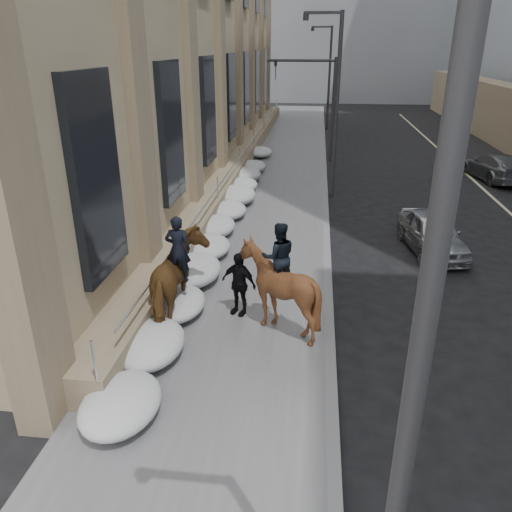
{
  "coord_description": "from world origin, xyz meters",
  "views": [
    {
      "loc": [
        2.05,
        -9.25,
        6.73
      ],
      "look_at": [
        0.66,
        2.43,
        1.7
      ],
      "focal_mm": 35.0,
      "sensor_mm": 36.0,
      "label": 1
    }
  ],
  "objects_px": {
    "pedestrian": "(239,284)",
    "car_silver": "(432,233)",
    "mounted_horse_left": "(179,279)",
    "car_grey": "(495,167)",
    "mounted_horse_right": "(278,285)"
  },
  "relations": [
    {
      "from": "pedestrian",
      "to": "car_silver",
      "type": "distance_m",
      "value": 8.0
    },
    {
      "from": "mounted_horse_right",
      "to": "car_grey",
      "type": "xyz_separation_m",
      "value": [
        10.26,
        16.64,
        -0.61
      ]
    },
    {
      "from": "pedestrian",
      "to": "car_silver",
      "type": "bearing_deg",
      "value": 65.31
    },
    {
      "from": "car_grey",
      "to": "pedestrian",
      "type": "bearing_deg",
      "value": 44.88
    },
    {
      "from": "mounted_horse_left",
      "to": "car_silver",
      "type": "bearing_deg",
      "value": -144.55
    },
    {
      "from": "mounted_horse_left",
      "to": "car_silver",
      "type": "distance_m",
      "value": 9.44
    },
    {
      "from": "car_silver",
      "to": "car_grey",
      "type": "relative_size",
      "value": 0.83
    },
    {
      "from": "mounted_horse_right",
      "to": "car_silver",
      "type": "bearing_deg",
      "value": -143.93
    },
    {
      "from": "mounted_horse_left",
      "to": "mounted_horse_right",
      "type": "relative_size",
      "value": 1.01
    },
    {
      "from": "pedestrian",
      "to": "car_grey",
      "type": "xyz_separation_m",
      "value": [
        11.32,
        16.02,
        -0.28
      ]
    },
    {
      "from": "car_silver",
      "to": "mounted_horse_left",
      "type": "bearing_deg",
      "value": -149.58
    },
    {
      "from": "pedestrian",
      "to": "car_grey",
      "type": "relative_size",
      "value": 0.36
    },
    {
      "from": "car_grey",
      "to": "mounted_horse_right",
      "type": "bearing_deg",
      "value": 48.47
    },
    {
      "from": "mounted_horse_left",
      "to": "mounted_horse_right",
      "type": "xyz_separation_m",
      "value": [
        2.48,
        -0.1,
        0.03
      ]
    },
    {
      "from": "pedestrian",
      "to": "mounted_horse_left",
      "type": "bearing_deg",
      "value": -136.31
    }
  ]
}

